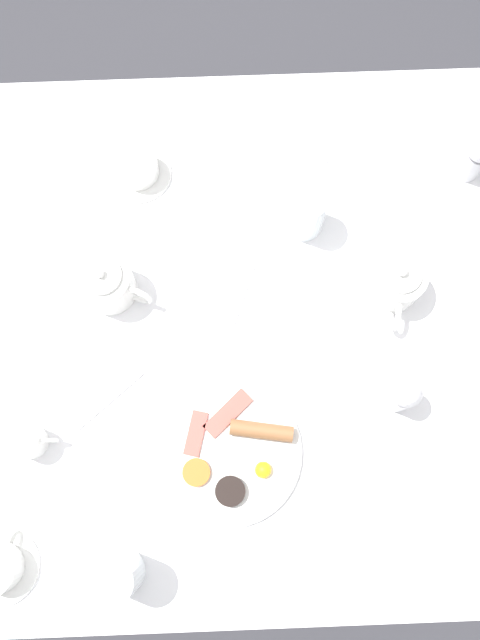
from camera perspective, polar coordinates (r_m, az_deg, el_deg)
ground_plane at (r=1.95m, az=0.00°, el=-5.67°), size 8.00×8.00×0.00m
table at (r=1.25m, az=0.00°, el=-1.00°), size 1.08×1.07×0.78m
breakfast_plate at (r=1.14m, az=-0.73°, el=-11.96°), size 0.26×0.26×0.04m
teapot_near at (r=1.19m, az=14.01°, el=3.38°), size 0.10×0.18×0.11m
teapot_far at (r=1.18m, az=-12.07°, el=3.31°), size 0.17×0.10×0.11m
teacup_with_saucer_right at (r=1.29m, az=-9.42°, el=13.60°), size 0.13×0.13×0.06m
water_glass_tall at (r=1.20m, az=6.03°, el=9.80°), size 0.07×0.07×0.12m
water_glass_short at (r=1.12m, az=-11.16°, el=-22.08°), size 0.07×0.07×0.13m
creamer_jug at (r=1.18m, az=-18.82°, el=-10.47°), size 0.09×0.06×0.07m
pepper_grinder at (r=1.32m, az=20.80°, el=13.78°), size 0.05×0.05×0.12m
salt_grinder at (r=1.14m, az=14.66°, el=-6.63°), size 0.05×0.05×0.12m
fork_by_plate at (r=1.32m, az=4.04°, el=15.65°), size 0.18×0.09×0.00m
knife_by_plate at (r=1.21m, az=0.72°, el=3.94°), size 0.08×0.19×0.00m
spoon_for_tea at (r=1.17m, az=11.24°, el=-12.76°), size 0.05×0.15×0.00m
fork_spare at (r=1.18m, az=-12.00°, el=-7.19°), size 0.13×0.12×0.00m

